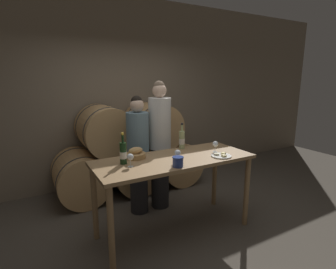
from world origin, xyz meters
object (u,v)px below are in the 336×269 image
Objects in this scene: wine_glass_far_left at (130,157)px; wine_glass_left at (178,153)px; person_left at (138,154)px; person_right at (160,144)px; wine_bottle_white at (182,140)px; tasting_table at (174,168)px; wine_bottle_red at (123,153)px; blue_crock at (178,161)px; bread_basket at (136,154)px; wine_glass_center at (215,144)px; cheese_plate at (221,156)px.

wine_glass_left is at bearing -12.57° from wine_glass_far_left.
person_right is (0.33, -0.00, 0.10)m from person_left.
wine_bottle_white is 2.40× the size of wine_glass_left.
wine_glass_far_left is at bearing -175.74° from tasting_table.
person_right reaches higher than wine_bottle_white.
wine_bottle_red is 1.01× the size of wine_bottle_white.
person_right is 5.29× the size of wine_bottle_red.
blue_crock is 0.53× the size of bread_basket.
wine_bottle_red is 1.51× the size of bread_basket.
cheese_plate is at bearing -106.33° from wine_glass_center.
cheese_plate is at bearing 5.51° from blue_crock.
person_right is 0.96m from cheese_plate.
wine_bottle_white reaches higher than wine_glass_left.
person_right is at bearing 73.68° from blue_crock.
blue_crock is 0.85× the size of wine_glass_center.
person_left is 6.79× the size of cheese_plate.
tasting_table is 0.69m from person_right.
wine_glass_far_left is at bearing -118.27° from person_left.
person_right is 0.95m from wine_bottle_red.
person_right is at bearing 111.44° from wine_bottle_white.
tasting_table is 13.17× the size of wine_glass_left.
wine_bottle_red is at bearing 164.40° from cheese_plate.
wine_glass_left is (-0.05, -0.15, 0.22)m from tasting_table.
person_right reaches higher than wine_bottle_red.
wine_bottle_white is at bearing 112.57° from cheese_plate.
wine_glass_center is at bearing -0.06° from wine_glass_far_left.
wine_glass_far_left is at bearing 179.94° from wine_glass_center.
bread_basket is 0.95× the size of cheese_plate.
person_right reaches higher than wine_glass_left.
wine_glass_far_left is at bearing -122.85° from bread_basket.
person_left reaches higher than wine_bottle_red.
person_right reaches higher than tasting_table.
bread_basket is 1.00m from wine_glass_center.
wine_glass_left is (-0.56, 0.07, 0.09)m from cheese_plate.
tasting_table is 0.64m from wine_bottle_red.
wine_bottle_red is 0.91m from wine_bottle_white.
person_right reaches higher than bread_basket.
blue_crock is (-0.42, -0.59, -0.06)m from wine_bottle_white.
wine_bottle_red is 2.42× the size of wine_glass_center.
wine_bottle_white is at bearing -68.56° from person_right.
bread_basket is (-0.22, -0.45, 0.15)m from person_left.
wine_bottle_white is (0.29, 0.30, 0.24)m from tasting_table.
blue_crock is (0.05, -0.95, 0.16)m from person_left.
tasting_table is 8.21× the size of bread_basket.
blue_crock is at bearing -113.50° from tasting_table.
wine_glass_far_left reaches higher than tasting_table.
wine_bottle_white is at bearing 7.78° from bread_basket.
wine_bottle_red is 1.16m from wine_glass_center.
wine_glass_far_left and wine_glass_center have the same top height.
person_right is 0.99m from blue_crock.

